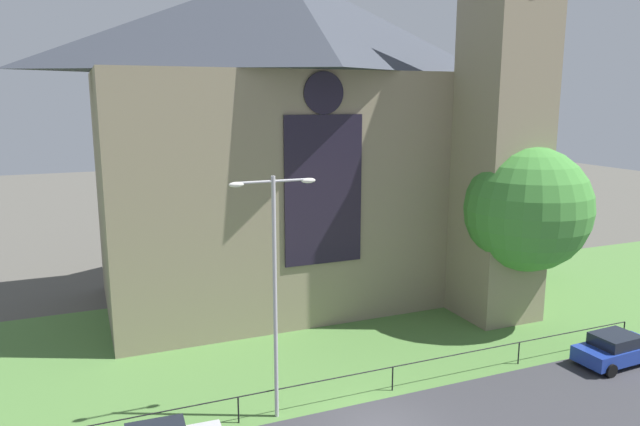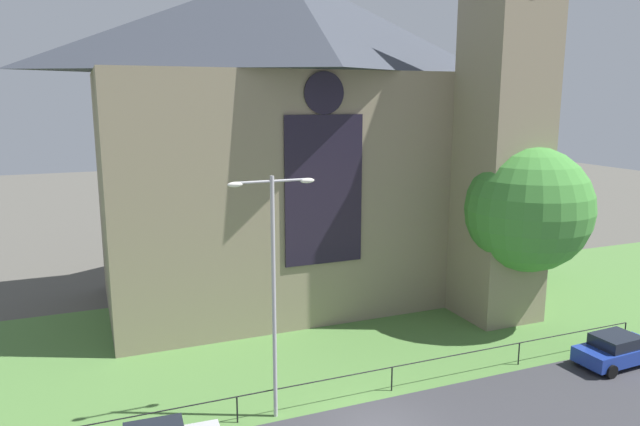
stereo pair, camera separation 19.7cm
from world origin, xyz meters
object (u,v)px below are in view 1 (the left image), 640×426
Objects in this scene: tree_right_far at (526,219)px; streetlamp_near at (275,271)px; parked_car_blue at (616,349)px; church_building at (301,136)px; tree_right_near at (527,209)px.

tree_right_far is 24.69m from streetlamp_near.
streetlamp_near is (-21.99, -11.08, 1.81)m from tree_right_far.
tree_right_far is 1.52× the size of parked_car_blue.
church_building reaches higher than tree_right_near.
tree_right_near is 16.56m from streetlamp_near.
tree_right_near is at bearing 92.88° from parked_car_blue.
streetlamp_near is 2.27× the size of parked_car_blue.
tree_right_near is 2.34× the size of parked_car_blue.
tree_right_far is at bearing 64.14° from parked_car_blue.
tree_right_near is at bearing -131.84° from tree_right_far.
streetlamp_near is 17.47m from parked_car_blue.
streetlamp_near reaches higher than tree_right_far.
church_building is 20.62m from parked_car_blue.
church_building is 17.15m from tree_right_far.
parked_car_blue is at bearing -55.11° from church_building.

